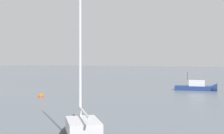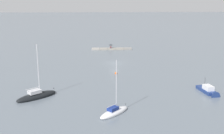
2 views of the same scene
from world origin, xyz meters
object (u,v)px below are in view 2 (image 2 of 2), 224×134
object	(u,v)px
sailboat_black_near	(37,96)
mooring_buoy_near	(116,73)
umbrella_open_black	(111,45)
person_seated_maroon_left	(111,47)
sailboat_white_mid	(114,112)
motorboat_navy_near	(209,92)

from	to	relation	value
sailboat_black_near	mooring_buoy_near	size ratio (longest dim) A/B	16.66
umbrella_open_black	mooring_buoy_near	xyz separation A→B (m)	(-0.23, 30.71, -1.54)
person_seated_maroon_left	sailboat_white_mid	xyz separation A→B (m)	(1.21, 53.82, -0.47)
umbrella_open_black	sailboat_white_mid	world-z (taller)	sailboat_white_mid
mooring_buoy_near	person_seated_maroon_left	bearing A→B (deg)	-89.57
person_seated_maroon_left	sailboat_black_near	size ratio (longest dim) A/B	0.07
person_seated_maroon_left	mooring_buoy_near	distance (m)	30.55
sailboat_white_mid	motorboat_navy_near	distance (m)	20.01
motorboat_navy_near	sailboat_black_near	bearing A→B (deg)	-7.51
sailboat_white_mid	mooring_buoy_near	world-z (taller)	sailboat_white_mid
sailboat_white_mid	mooring_buoy_near	size ratio (longest dim) A/B	14.55
umbrella_open_black	person_seated_maroon_left	bearing A→B (deg)	91.78
sailboat_black_near	motorboat_navy_near	world-z (taller)	sailboat_black_near
person_seated_maroon_left	umbrella_open_black	world-z (taller)	umbrella_open_black
umbrella_open_black	sailboat_black_near	xyz separation A→B (m)	(14.60, 46.41, -1.27)
motorboat_navy_near	mooring_buoy_near	xyz separation A→B (m)	(16.51, -14.42, -0.24)
person_seated_maroon_left	sailboat_white_mid	size ratio (longest dim) A/B	0.08
umbrella_open_black	mooring_buoy_near	size ratio (longest dim) A/B	2.34
person_seated_maroon_left	umbrella_open_black	size ratio (longest dim) A/B	0.52
sailboat_black_near	sailboat_white_mid	world-z (taller)	sailboat_black_near
sailboat_white_mid	motorboat_navy_near	size ratio (longest dim) A/B	1.45
umbrella_open_black	motorboat_navy_near	distance (m)	48.16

